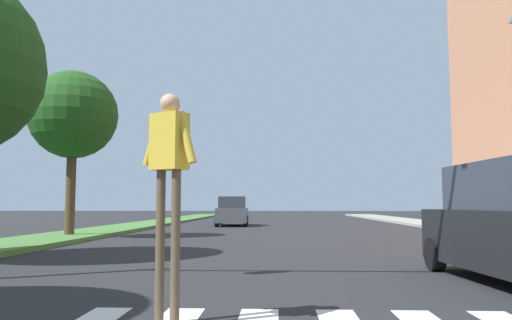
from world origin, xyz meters
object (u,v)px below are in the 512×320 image
at_px(traffic_light_gantry, 20,6).
at_px(pedestrian_performer, 169,169).
at_px(tree_far, 73,115).
at_px(sedan_midblock, 233,212).

distance_m(traffic_light_gantry, pedestrian_performer, 4.45).
xyz_separation_m(traffic_light_gantry, pedestrian_performer, (2.87, -2.05, -2.73)).
bearing_deg(tree_far, traffic_light_gantry, -71.00).
distance_m(tree_far, traffic_light_gantry, 11.84).
relative_size(tree_far, traffic_light_gantry, 0.66).
relative_size(traffic_light_gantry, sedan_midblock, 2.20).
bearing_deg(traffic_light_gantry, tree_far, 109.00).
height_order(pedestrian_performer, sedan_midblock, pedestrian_performer).
bearing_deg(sedan_midblock, traffic_light_gantry, -93.34).
bearing_deg(sedan_midblock, tree_far, -114.43).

